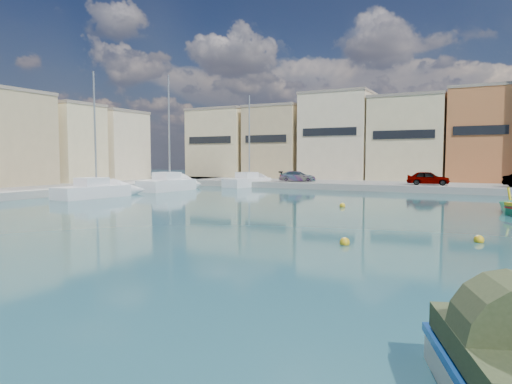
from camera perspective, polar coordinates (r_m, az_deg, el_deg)
The scene contains 7 objects.
ground at distance 14.55m, azimuth 15.70°, elevation -8.12°, with size 160.00×160.00×0.00m, color #153F3D.
north_quay at distance 46.10m, azimuth 23.97°, elevation 0.45°, with size 80.00×8.00×0.60m, color gray.
parked_cars at distance 44.99m, azimuth 18.82°, elevation 1.67°, with size 25.00×2.47×1.29m.
yacht_north at distance 50.04m, azimuth 0.14°, elevation 1.22°, with size 3.88×8.15×10.49m.
yacht_midnorth at distance 44.96m, azimuth -9.59°, elevation 0.88°, with size 2.80×8.32×11.68m.
yacht_mid at distance 38.50m, azimuth -17.70°, elevation 0.10°, with size 2.95×8.49×10.50m.
mooring_buoys at distance 19.79m, azimuth 28.31°, elevation -4.96°, with size 19.65×25.90×0.36m.
Camera 1 is at (2.88, -13.93, 3.08)m, focal length 32.00 mm.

